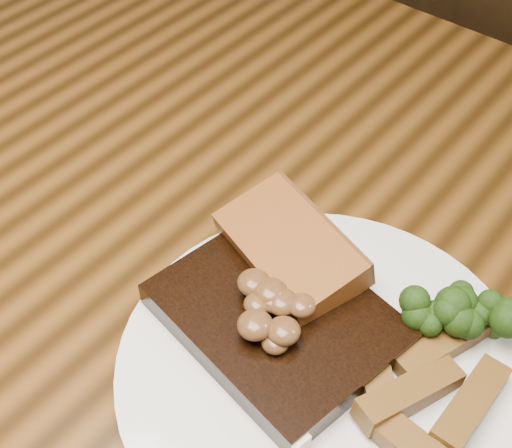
% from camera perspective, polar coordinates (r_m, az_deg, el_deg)
% --- Properties ---
extents(dining_table, '(1.60, 0.90, 0.75)m').
position_cam_1_polar(dining_table, '(0.68, 0.33, -8.31)').
color(dining_table, '#543210').
rests_on(dining_table, ground).
extents(chair_far, '(0.50, 0.50, 0.92)m').
position_cam_1_polar(chair_far, '(1.23, 16.13, 9.47)').
color(chair_far, black).
rests_on(chair_far, ground).
extents(plate, '(0.37, 0.37, 0.01)m').
position_cam_1_polar(plate, '(0.54, 5.37, -11.58)').
color(plate, silver).
rests_on(plate, dining_table).
extents(steak, '(0.19, 0.16, 0.03)m').
position_cam_1_polar(steak, '(0.55, 1.67, -7.53)').
color(steak, black).
rests_on(steak, plate).
extents(steak_bone, '(0.16, 0.04, 0.02)m').
position_cam_1_polar(steak_bone, '(0.52, -2.43, -11.85)').
color(steak_bone, beige).
rests_on(steak_bone, plate).
extents(mushroom_pile, '(0.07, 0.07, 0.03)m').
position_cam_1_polar(mushroom_pile, '(0.52, 1.80, -6.09)').
color(mushroom_pile, brown).
rests_on(mushroom_pile, steak).
extents(garlic_bread, '(0.14, 0.10, 0.03)m').
position_cam_1_polar(garlic_bread, '(0.58, 2.62, -3.33)').
color(garlic_bread, brown).
rests_on(garlic_bread, plate).
extents(potato_wedges, '(0.11, 0.11, 0.02)m').
position_cam_1_polar(potato_wedges, '(0.53, 13.42, -13.16)').
color(potato_wedges, brown).
rests_on(potato_wedges, plate).
extents(broccoli_cluster, '(0.07, 0.07, 0.04)m').
position_cam_1_polar(broccoli_cluster, '(0.56, 15.79, -6.68)').
color(broccoli_cluster, '#1E3A0D').
rests_on(broccoli_cluster, plate).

